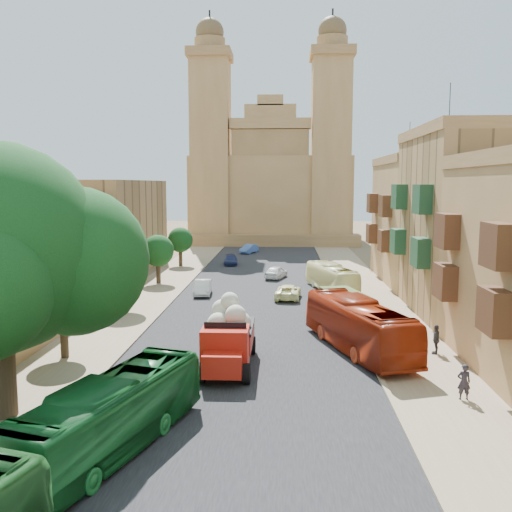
# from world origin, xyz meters

# --- Properties ---
(ground) EXTENTS (260.00, 260.00, 0.00)m
(ground) POSITION_xyz_m (0.00, 0.00, 0.00)
(ground) COLOR brown
(road_surface) EXTENTS (14.00, 140.00, 0.01)m
(road_surface) POSITION_xyz_m (0.00, 30.00, 0.01)
(road_surface) COLOR black
(road_surface) RESTS_ON ground
(sidewalk_east) EXTENTS (5.00, 140.00, 0.01)m
(sidewalk_east) POSITION_xyz_m (9.50, 30.00, 0.01)
(sidewalk_east) COLOR #8E795D
(sidewalk_east) RESTS_ON ground
(sidewalk_west) EXTENTS (5.00, 140.00, 0.01)m
(sidewalk_west) POSITION_xyz_m (-9.50, 30.00, 0.01)
(sidewalk_west) COLOR #8E795D
(sidewalk_west) RESTS_ON ground
(kerb_east) EXTENTS (0.25, 140.00, 0.12)m
(kerb_east) POSITION_xyz_m (7.00, 30.00, 0.06)
(kerb_east) COLOR #8E795D
(kerb_east) RESTS_ON ground
(kerb_west) EXTENTS (0.25, 140.00, 0.12)m
(kerb_west) POSITION_xyz_m (-7.00, 30.00, 0.06)
(kerb_west) COLOR #8E795D
(kerb_west) RESTS_ON ground
(townhouse_c) EXTENTS (9.00, 14.00, 17.40)m
(townhouse_c) POSITION_xyz_m (15.95, 25.00, 6.91)
(townhouse_c) COLOR #A27849
(townhouse_c) RESTS_ON ground
(townhouse_d) EXTENTS (9.00, 14.00, 15.90)m
(townhouse_d) POSITION_xyz_m (15.95, 39.00, 6.16)
(townhouse_d) COLOR #987144
(townhouse_d) RESTS_ON ground
(west_wall) EXTENTS (1.00, 40.00, 1.80)m
(west_wall) POSITION_xyz_m (-12.50, 20.00, 0.90)
(west_wall) COLOR #987144
(west_wall) RESTS_ON ground
(west_building_mid) EXTENTS (10.00, 22.00, 10.00)m
(west_building_mid) POSITION_xyz_m (-18.00, 44.00, 5.00)
(west_building_mid) COLOR #A27849
(west_building_mid) RESTS_ON ground
(church) EXTENTS (28.00, 22.50, 36.30)m
(church) POSITION_xyz_m (-0.00, 78.61, 9.52)
(church) COLOR #987144
(church) RESTS_ON ground
(street_tree_a) EXTENTS (2.90, 2.90, 4.46)m
(street_tree_a) POSITION_xyz_m (-10.00, 12.00, 2.98)
(street_tree_a) COLOR #36291B
(street_tree_a) RESTS_ON ground
(street_tree_b) EXTENTS (3.40, 3.40, 5.23)m
(street_tree_b) POSITION_xyz_m (-10.00, 24.00, 3.50)
(street_tree_b) COLOR #36291B
(street_tree_b) RESTS_ON ground
(street_tree_c) EXTENTS (3.08, 3.08, 4.74)m
(street_tree_c) POSITION_xyz_m (-10.00, 36.00, 3.17)
(street_tree_c) COLOR #36291B
(street_tree_c) RESTS_ON ground
(street_tree_d) EXTENTS (2.96, 2.96, 4.55)m
(street_tree_d) POSITION_xyz_m (-10.00, 48.00, 3.04)
(street_tree_d) COLOR #36291B
(street_tree_d) RESTS_ON ground
(red_truck) EXTENTS (2.62, 6.59, 3.84)m
(red_truck) POSITION_xyz_m (-0.73, 10.75, 1.69)
(red_truck) COLOR #B51A0D
(red_truck) RESTS_ON ground
(olive_pickup) EXTENTS (3.39, 5.36, 2.05)m
(olive_pickup) POSITION_xyz_m (6.50, 21.53, 1.00)
(olive_pickup) COLOR #465D23
(olive_pickup) RESTS_ON ground
(bus_green_north) EXTENTS (5.17, 10.12, 2.75)m
(bus_green_north) POSITION_xyz_m (-4.00, 1.00, 1.38)
(bus_green_north) COLOR #135B24
(bus_green_north) RESTS_ON ground
(bus_red_east) EXTENTS (5.67, 10.99, 2.99)m
(bus_red_east) POSITION_xyz_m (6.50, 14.05, 1.50)
(bus_red_east) COLOR #9C270D
(bus_red_east) RESTS_ON ground
(bus_cream_east) EXTENTS (4.33, 8.99, 2.44)m
(bus_cream_east) POSITION_xyz_m (6.50, 32.60, 1.22)
(bus_cream_east) COLOR #FFF7B3
(bus_cream_east) RESTS_ON ground
(car_blue_a) EXTENTS (1.86, 3.91, 1.29)m
(car_blue_a) POSITION_xyz_m (-1.59, 18.07, 0.64)
(car_blue_a) COLOR teal
(car_blue_a) RESTS_ON ground
(car_white_a) EXTENTS (1.63, 4.01, 1.29)m
(car_white_a) POSITION_xyz_m (-4.87, 30.34, 0.65)
(car_white_a) COLOR white
(car_white_a) RESTS_ON ground
(car_cream) EXTENTS (2.34, 4.47, 1.20)m
(car_cream) POSITION_xyz_m (2.56, 29.04, 0.60)
(car_cream) COLOR #FFFCB9
(car_cream) RESTS_ON ground
(car_dkblue) EXTENTS (1.86, 3.97, 1.12)m
(car_dkblue) POSITION_xyz_m (-4.14, 49.07, 0.56)
(car_dkblue) COLOR navy
(car_dkblue) RESTS_ON ground
(car_white_b) EXTENTS (2.59, 4.10, 1.30)m
(car_white_b) POSITION_xyz_m (1.41, 39.34, 0.65)
(car_white_b) COLOR white
(car_white_b) RESTS_ON ground
(car_blue_b) EXTENTS (2.62, 3.96, 1.23)m
(car_blue_b) POSITION_xyz_m (-2.64, 60.58, 0.62)
(car_blue_b) COLOR #466CB5
(car_blue_b) RESTS_ON ground
(pedestrian_a) EXTENTS (0.61, 0.40, 1.64)m
(pedestrian_a) POSITION_xyz_m (10.25, 6.72, 0.82)
(pedestrian_a) COLOR #29232B
(pedestrian_a) RESTS_ON ground
(pedestrian_c) EXTENTS (0.75, 1.08, 1.69)m
(pedestrian_c) POSITION_xyz_m (10.84, 13.68, 0.85)
(pedestrian_c) COLOR #3D3D41
(pedestrian_c) RESTS_ON ground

